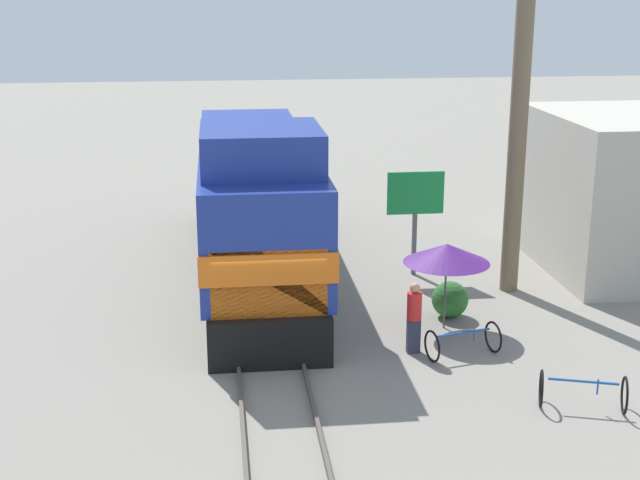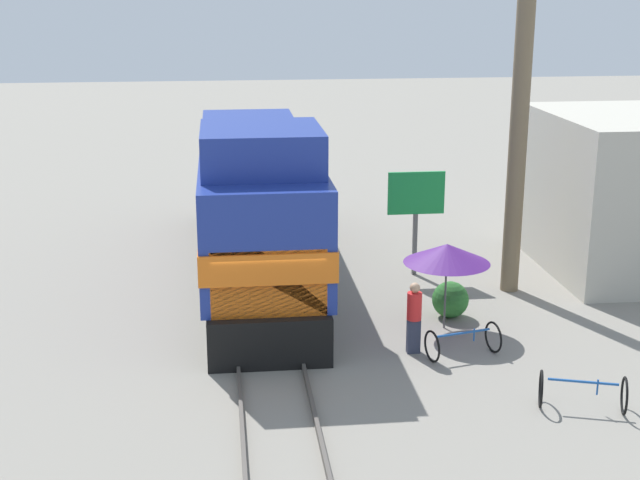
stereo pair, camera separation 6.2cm
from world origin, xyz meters
name	(u,v)px [view 1 (the left image)]	position (x,y,z in m)	size (l,w,h in m)	color
ground_plane	(267,347)	(0.00, 0.00, 0.00)	(120.00, 120.00, 0.00)	gray
rail_near	(237,345)	(-0.72, 0.00, 0.07)	(0.08, 39.47, 0.15)	#4C4742
rail_far	(298,342)	(0.72, 0.00, 0.07)	(0.08, 39.47, 0.15)	#4C4742
locomotive	(255,207)	(0.00, 5.09, 2.14)	(3.06, 13.77, 4.98)	black
utility_pole	(521,82)	(6.94, 3.29, 5.76)	(1.80, 0.49, 11.43)	#726047
vendor_umbrella	(447,253)	(4.42, 0.69, 1.93)	(2.12, 2.12, 2.17)	#4C4C4C
billboard_sign	(415,200)	(4.59, 4.94, 2.24)	(1.65, 0.12, 3.07)	#595959
shrub_cluster	(450,299)	(4.76, 1.42, 0.47)	(0.94, 0.94, 0.94)	#2D722D
person_bystander	(414,315)	(3.33, -0.72, 0.92)	(0.34, 0.34, 1.70)	#2D3347
bicycle	(463,341)	(4.41, -1.10, 0.38)	(1.76, 1.10, 0.74)	black
bicycle_spare	(583,391)	(6.07, -3.95, 0.39)	(1.81, 1.24, 0.77)	black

